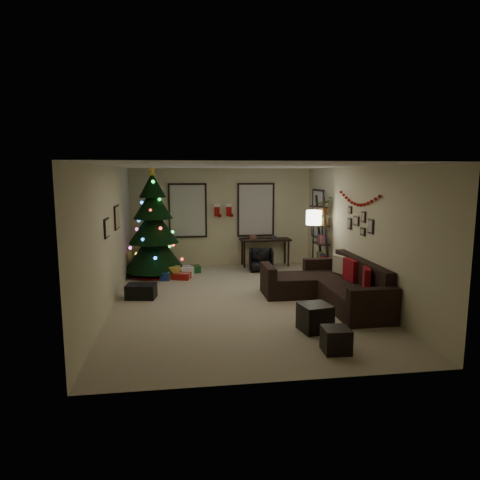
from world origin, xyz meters
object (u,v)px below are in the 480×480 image
(christmas_tree, at_px, (154,230))
(desk_chair, at_px, (261,260))
(sofa, at_px, (332,287))
(desk, at_px, (265,242))
(bookshelf, at_px, (322,238))

(christmas_tree, relative_size, desk_chair, 4.75)
(christmas_tree, relative_size, sofa, 1.01)
(desk, bearing_deg, bookshelf, -53.26)
(christmas_tree, bearing_deg, sofa, -37.57)
(sofa, xyz_separation_m, desk_chair, (-0.90, 2.89, 0.01))
(bookshelf, bearing_deg, christmas_tree, 169.34)
(sofa, distance_m, desk, 3.62)
(christmas_tree, bearing_deg, desk, 13.59)
(desk, relative_size, bookshelf, 0.69)
(sofa, relative_size, desk, 1.98)
(sofa, relative_size, desk_chair, 4.70)
(desk, relative_size, desk_chair, 2.38)
(christmas_tree, relative_size, desk, 2.00)
(christmas_tree, xyz_separation_m, bookshelf, (4.12, -0.78, -0.18))
(sofa, bearing_deg, christmas_tree, 142.43)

